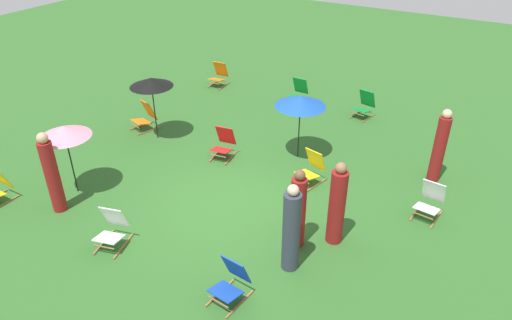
# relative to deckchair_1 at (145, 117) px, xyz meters

# --- Properties ---
(ground_plane) EXTENTS (40.00, 40.00, 0.00)m
(ground_plane) POSITION_rel_deckchair_1_xyz_m (4.11, -1.88, -0.37)
(ground_plane) COLOR #2D6026
(deckchair_1) EXTENTS (0.68, 0.87, 0.83)m
(deckchair_1) POSITION_rel_deckchair_1_xyz_m (0.00, 0.00, 0.00)
(deckchair_1) COLOR olive
(deckchair_1) RESTS_ON ground
(deckchair_2) EXTENTS (0.53, 0.79, 0.83)m
(deckchair_2) POSITION_rel_deckchair_1_xyz_m (-0.06, 3.88, 0.00)
(deckchair_2) COLOR olive
(deckchair_2) RESTS_ON ground
(deckchair_3) EXTENTS (0.65, 0.86, 0.83)m
(deckchair_3) POSITION_rel_deckchair_1_xyz_m (2.88, -4.20, 0.00)
(deckchair_3) COLOR olive
(deckchair_3) RESTS_ON ground
(deckchair_4) EXTENTS (0.65, 0.85, 0.83)m
(deckchair_4) POSITION_rel_deckchair_1_xyz_m (5.33, -0.16, 0.00)
(deckchair_4) COLOR olive
(deckchair_4) RESTS_ON ground
(deckchair_5) EXTENTS (0.56, 0.81, 0.83)m
(deckchair_5) POSITION_rel_deckchair_1_xyz_m (8.08, -0.11, 0.00)
(deckchair_5) COLOR olive
(deckchair_5) RESTS_ON ground
(deckchair_6) EXTENTS (0.58, 0.82, 0.83)m
(deckchair_6) POSITION_rel_deckchair_1_xyz_m (2.85, -0.21, 0.00)
(deckchair_6) COLOR olive
(deckchair_6) RESTS_ON ground
(deckchair_8) EXTENTS (0.62, 0.84, 0.83)m
(deckchair_8) POSITION_rel_deckchair_1_xyz_m (5.21, 3.98, 0.00)
(deckchair_8) COLOR olive
(deckchair_8) RESTS_ON ground
(deckchair_9) EXTENTS (0.50, 0.78, 0.83)m
(deckchair_9) POSITION_rel_deckchair_1_xyz_m (3.02, 3.89, 0.00)
(deckchair_9) COLOR olive
(deckchair_9) RESTS_ON ground
(deckchair_10) EXTENTS (0.55, 0.80, 0.83)m
(deckchair_10) POSITION_rel_deckchair_1_xyz_m (5.67, -4.22, 0.00)
(deckchair_10) COLOR olive
(deckchair_10) RESTS_ON ground
(umbrella_0) EXTENTS (1.28, 1.28, 1.71)m
(umbrella_0) POSITION_rel_deckchair_1_xyz_m (4.53, 0.77, 1.21)
(umbrella_0) COLOR black
(umbrella_0) RESTS_ON ground
(umbrella_1) EXTENTS (1.14, 1.14, 1.69)m
(umbrella_1) POSITION_rel_deckchair_1_xyz_m (0.79, -3.28, 1.20)
(umbrella_1) COLOR black
(umbrella_1) RESTS_ON ground
(umbrella_2) EXTENTS (1.16, 1.16, 1.78)m
(umbrella_2) POSITION_rel_deckchair_1_xyz_m (0.66, -0.28, 1.29)
(umbrella_2) COLOR black
(umbrella_2) RESTS_ON ground
(person_0) EXTENTS (0.42, 0.42, 1.82)m
(person_0) POSITION_rel_deckchair_1_xyz_m (6.63, -1.90, 0.49)
(person_0) COLOR maroon
(person_0) RESTS_ON ground
(person_1) EXTENTS (0.39, 0.39, 1.84)m
(person_1) POSITION_rel_deckchair_1_xyz_m (6.20, -3.02, 0.50)
(person_1) COLOR #333847
(person_1) RESTS_ON ground
(person_2) EXTENTS (0.30, 0.30, 1.86)m
(person_2) POSITION_rel_deckchair_1_xyz_m (7.86, 1.42, 0.52)
(person_2) COLOR maroon
(person_2) RESTS_ON ground
(person_3) EXTENTS (0.31, 0.31, 1.90)m
(person_3) POSITION_rel_deckchair_1_xyz_m (1.02, -3.97, 0.54)
(person_3) COLOR maroon
(person_3) RESTS_ON ground
(person_4) EXTENTS (0.34, 0.34, 1.73)m
(person_4) POSITION_rel_deckchair_1_xyz_m (6.02, -2.37, 0.45)
(person_4) COLOR maroon
(person_4) RESTS_ON ground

